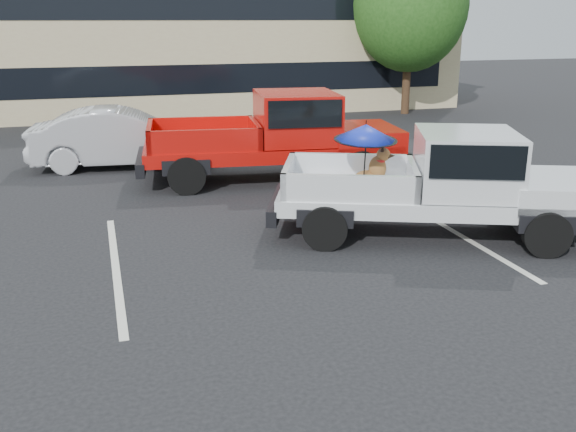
% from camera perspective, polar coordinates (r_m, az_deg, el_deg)
% --- Properties ---
extents(ground, '(90.00, 90.00, 0.00)m').
position_cam_1_polar(ground, '(9.13, 4.72, -7.02)').
color(ground, black).
rests_on(ground, ground).
extents(stripe_left, '(0.12, 5.00, 0.01)m').
position_cam_1_polar(stripe_left, '(10.42, -15.07, -4.41)').
color(stripe_left, silver).
rests_on(stripe_left, ground).
extents(stripe_right, '(0.12, 5.00, 0.01)m').
position_cam_1_polar(stripe_right, '(12.08, 14.60, -1.38)').
color(stripe_right, silver).
rests_on(stripe_right, ground).
extents(motel_building, '(20.40, 8.40, 6.30)m').
position_cam_1_polar(motel_building, '(29.17, -6.92, 16.05)').
color(motel_building, tan).
rests_on(motel_building, ground).
extents(tree_right, '(4.46, 4.46, 6.78)m').
position_cam_1_polar(tree_right, '(26.64, 10.83, 17.94)').
color(tree_right, '#332114').
rests_on(tree_right, ground).
extents(tree_back, '(4.68, 4.68, 7.11)m').
position_cam_1_polar(tree_back, '(33.02, -0.75, 18.39)').
color(tree_back, '#332114').
rests_on(tree_back, ground).
extents(silver_pickup, '(6.01, 3.95, 2.06)m').
position_cam_1_polar(silver_pickup, '(11.58, 14.31, 3.26)').
color(silver_pickup, black).
rests_on(silver_pickup, ground).
extents(red_pickup, '(6.49, 2.90, 2.07)m').
position_cam_1_polar(red_pickup, '(15.37, 0.06, 7.45)').
color(red_pickup, black).
rests_on(red_pickup, ground).
extents(silver_sedan, '(4.78, 2.09, 1.53)m').
position_cam_1_polar(silver_sedan, '(17.28, -14.50, 6.76)').
color(silver_sedan, '#B2B3B9').
rests_on(silver_sedan, ground).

